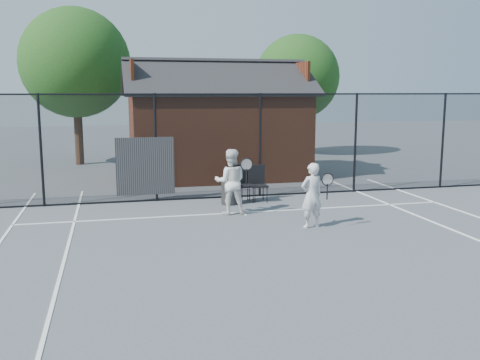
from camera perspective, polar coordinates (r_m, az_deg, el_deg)
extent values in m
plane|color=#4E5359|center=(10.80, 4.20, -6.96)|extent=(80.00, 80.00, 0.00)
cube|color=white|center=(13.59, 0.33, -3.48)|extent=(11.00, 0.06, 0.01)
cube|color=white|center=(8.47, -19.30, -12.13)|extent=(0.06, 18.00, 0.01)
cube|color=white|center=(13.45, 0.49, -3.62)|extent=(0.06, 0.30, 0.01)
cylinder|color=black|center=(15.05, -20.46, 2.95)|extent=(0.07, 0.07, 3.00)
cylinder|color=black|center=(14.98, -8.98, 3.40)|extent=(0.07, 0.07, 3.00)
cylinder|color=black|center=(15.51, 2.15, 3.71)|extent=(0.07, 0.07, 3.00)
cylinder|color=black|center=(16.58, 12.20, 3.88)|extent=(0.07, 0.07, 3.00)
cylinder|color=black|center=(18.09, 20.81, 3.92)|extent=(0.07, 0.07, 3.00)
cylinder|color=black|center=(15.20, -1.50, 9.15)|extent=(22.00, 0.04, 0.04)
cylinder|color=black|center=(15.49, -1.45, -1.79)|extent=(22.00, 0.04, 0.04)
cube|color=black|center=(15.27, -1.47, 3.63)|extent=(22.00, 3.00, 0.01)
cube|color=black|center=(15.00, -10.07, 1.46)|extent=(1.60, 0.04, 1.60)
cube|color=#5E2C16|center=(19.28, -2.53, 4.83)|extent=(6.00, 4.00, 3.00)
cube|color=black|center=(18.24, -1.96, 10.96)|extent=(6.50, 2.36, 1.32)
cube|color=black|center=(20.20, -3.13, 10.80)|extent=(6.50, 2.36, 1.32)
cube|color=#5E2C16|center=(18.88, -11.55, 10.73)|extent=(0.10, 2.80, 1.06)
cube|color=#5E2C16|center=(20.00, 5.90, 10.78)|extent=(0.10, 2.80, 1.06)
cylinder|color=black|center=(23.46, -16.82, 4.67)|extent=(0.36, 0.36, 2.52)
sphere|color=#123F13|center=(23.42, -17.17, 11.85)|extent=(4.48, 4.48, 4.48)
cylinder|color=black|center=(25.93, 6.04, 5.12)|extent=(0.36, 0.36, 2.23)
sphere|color=#123F13|center=(25.87, 6.14, 10.88)|extent=(3.97, 3.97, 3.97)
imported|color=silver|center=(12.11, 7.65, -1.63)|extent=(0.60, 0.46, 1.47)
torus|color=black|center=(11.86, 9.31, 0.07)|extent=(0.29, 0.02, 0.29)
cylinder|color=black|center=(11.91, 9.28, -1.23)|extent=(0.03, 0.03, 0.35)
imported|color=white|center=(13.33, -1.02, -0.18)|extent=(0.89, 0.74, 1.64)
torus|color=black|center=(13.02, 0.69, 1.68)|extent=(0.32, 0.03, 0.32)
cylinder|color=black|center=(13.06, 0.69, 0.36)|extent=(0.03, 0.03, 0.39)
cube|color=black|center=(14.88, 1.97, -0.44)|extent=(0.48, 0.50, 0.99)
cube|color=black|center=(14.81, 0.53, -0.42)|extent=(0.60, 0.62, 1.02)
cylinder|color=#262626|center=(14.55, -1.11, -1.31)|extent=(0.54, 0.54, 0.67)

